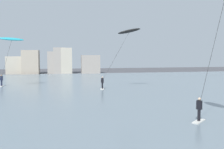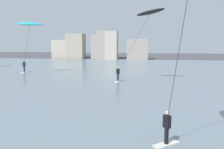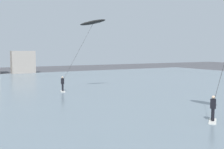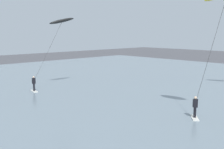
# 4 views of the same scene
# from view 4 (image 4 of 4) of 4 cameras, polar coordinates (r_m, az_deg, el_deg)

# --- Properties ---
(water_bay) EXTENTS (84.00, 52.00, 0.10)m
(water_bay) POSITION_cam_4_polar(r_m,az_deg,el_deg) (31.38, -18.76, -3.41)
(water_bay) COLOR slate
(water_bay) RESTS_ON ground
(kitesurfer_yellow) EXTENTS (2.05, 3.87, 9.43)m
(kitesurfer_yellow) POSITION_cam_4_polar(r_m,az_deg,el_deg) (20.68, 22.13, 13.33)
(kitesurfer_yellow) COLOR silver
(kitesurfer_yellow) RESTS_ON water_bay
(kitesurfer_black) EXTENTS (5.40, 1.88, 8.09)m
(kitesurfer_black) POSITION_cam_4_polar(r_m,az_deg,el_deg) (31.48, -10.90, 9.49)
(kitesurfer_black) COLOR silver
(kitesurfer_black) RESTS_ON water_bay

